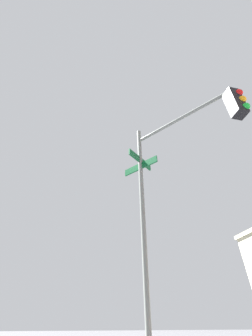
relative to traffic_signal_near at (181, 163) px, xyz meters
name	(u,v)px	position (x,y,z in m)	size (l,w,h in m)	color
traffic_signal_near	(181,163)	(0.00, 0.00, 0.00)	(2.82, 2.25, 6.31)	slate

